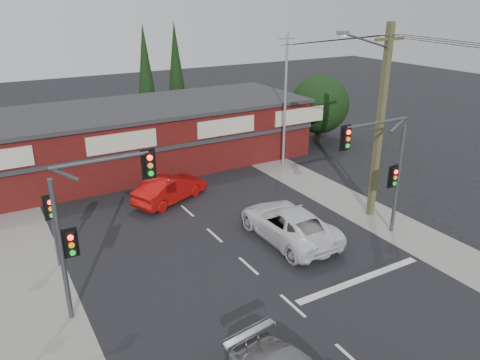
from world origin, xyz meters
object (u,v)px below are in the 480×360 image
red_sedan (170,189)px  shop_building (120,139)px  utility_pole (379,118)px  white_suv (288,223)px

red_sedan → shop_building: size_ratio=0.17×
red_sedan → shop_building: (-0.73, 6.87, 1.36)m
shop_building → utility_pole: 17.15m
red_sedan → utility_pole: (8.63, -7.13, 4.63)m
shop_building → utility_pole: size_ratio=2.73×
red_sedan → shop_building: shop_building is taller
white_suv → utility_pole: bearing=-179.7°
red_sedan → utility_pole: utility_pole is taller
white_suv → shop_building: (-3.98, 14.00, 1.31)m
white_suv → red_sedan: bearing=-65.2°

